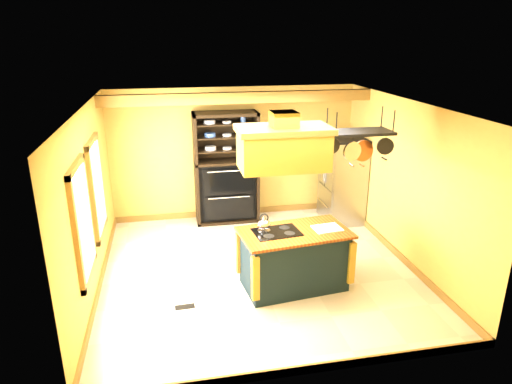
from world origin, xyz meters
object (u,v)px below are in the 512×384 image
object	(u,v)px
range_hood	(283,146)
pot_rack	(359,138)
kitchen_island	(294,258)
hutch	(226,179)
refrigerator	(342,182)

from	to	relation	value
range_hood	pot_rack	world-z (taller)	same
kitchen_island	hutch	xyz separation A→B (m)	(-0.64, 2.85, 0.40)
refrigerator	range_hood	bearing A→B (deg)	-128.23
kitchen_island	range_hood	distance (m)	1.77
kitchen_island	refrigerator	world-z (taller)	refrigerator
range_hood	hutch	world-z (taller)	range_hood
range_hood	hutch	xyz separation A→B (m)	(-0.44, 2.85, -1.35)
kitchen_island	range_hood	xyz separation A→B (m)	(-0.20, -0.00, 1.76)
pot_rack	refrigerator	world-z (taller)	pot_rack
range_hood	pot_rack	size ratio (longest dim) A/B	1.32
kitchen_island	refrigerator	xyz separation A→B (m)	(1.67, 2.37, 0.36)
range_hood	pot_rack	xyz separation A→B (m)	(1.10, 0.00, 0.06)
kitchen_island	pot_rack	bearing A→B (deg)	-6.70
kitchen_island	hutch	world-z (taller)	hutch
kitchen_island	pot_rack	distance (m)	2.03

